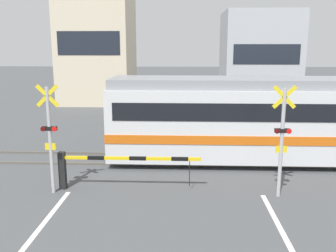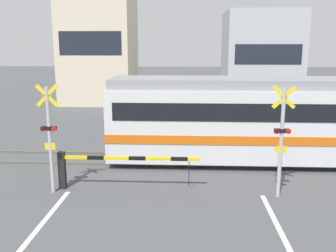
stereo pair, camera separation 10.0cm
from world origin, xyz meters
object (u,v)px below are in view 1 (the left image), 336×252
at_px(crossing_barrier_far, 215,124).
at_px(pedestrian, 158,114).
at_px(crossing_signal_left, 50,134).
at_px(crossing_signal_right, 282,137).
at_px(crossing_barrier_near, 99,164).
at_px(commuter_train, 306,118).

height_order(crossing_barrier_far, pedestrian, pedestrian).
distance_m(crossing_signal_left, crossing_signal_right, 6.87).
height_order(crossing_barrier_near, pedestrian, pedestrian).
distance_m(crossing_barrier_near, pedestrian, 8.28).
height_order(crossing_signal_left, pedestrian, crossing_signal_left).
relative_size(crossing_barrier_near, crossing_signal_left, 1.33).
bearing_deg(crossing_barrier_far, commuter_train, -43.99).
relative_size(crossing_barrier_near, crossing_signal_right, 1.33).
relative_size(crossing_barrier_far, pedestrian, 2.68).
xyz_separation_m(crossing_barrier_far, crossing_signal_left, (-5.49, -6.57, 1.03)).
relative_size(commuter_train, crossing_signal_right, 4.50).
xyz_separation_m(crossing_signal_left, pedestrian, (2.68, 8.51, -0.90)).
height_order(commuter_train, crossing_signal_right, crossing_signal_right).
bearing_deg(commuter_train, pedestrian, 140.10).
bearing_deg(crossing_signal_left, commuter_train, 21.91).
relative_size(commuter_train, crossing_barrier_near, 3.39).
bearing_deg(commuter_train, crossing_signal_right, -117.43).
distance_m(crossing_barrier_near, crossing_signal_right, 5.59).
height_order(crossing_barrier_near, crossing_barrier_far, same).
height_order(crossing_barrier_near, crossing_signal_right, crossing_signal_right).
distance_m(crossing_signal_right, pedestrian, 9.53).
distance_m(crossing_barrier_far, crossing_signal_right, 6.79).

